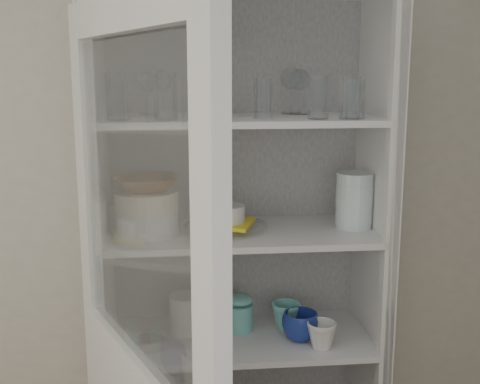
% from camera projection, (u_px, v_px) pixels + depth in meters
% --- Properties ---
extents(wall_back, '(3.60, 0.02, 2.60)m').
position_uv_depth(wall_back, '(183.00, 206.00, 2.33)').
color(wall_back, '#B2AFA0').
rests_on(wall_back, ground).
extents(pantry_cabinet, '(1.00, 0.45, 2.10)m').
position_uv_depth(pantry_cabinet, '(238.00, 308.00, 2.26)').
color(pantry_cabinet, beige).
rests_on(pantry_cabinet, floor).
extents(tumbler_0, '(0.09, 0.09, 0.15)m').
position_uv_depth(tumbler_0, '(118.00, 96.00, 1.89)').
color(tumbler_0, silver).
rests_on(tumbler_0, shelf_glass).
extents(tumbler_1, '(0.10, 0.10, 0.15)m').
position_uv_depth(tumbler_1, '(165.00, 96.00, 1.90)').
color(tumbler_1, silver).
rests_on(tumbler_1, shelf_glass).
extents(tumbler_2, '(0.08, 0.08, 0.13)m').
position_uv_depth(tumbler_2, '(197.00, 100.00, 1.88)').
color(tumbler_2, silver).
rests_on(tumbler_2, shelf_glass).
extents(tumbler_3, '(0.08, 0.08, 0.13)m').
position_uv_depth(tumbler_3, '(264.00, 99.00, 1.94)').
color(tumbler_3, silver).
rests_on(tumbler_3, shelf_glass).
extents(tumbler_4, '(0.08, 0.08, 0.14)m').
position_uv_depth(tumbler_4, '(318.00, 97.00, 1.94)').
color(tumbler_4, silver).
rests_on(tumbler_4, shelf_glass).
extents(tumbler_5, '(0.08, 0.08, 0.14)m').
position_uv_depth(tumbler_5, '(350.00, 98.00, 1.94)').
color(tumbler_5, silver).
rests_on(tumbler_5, shelf_glass).
extents(tumbler_6, '(0.08, 0.08, 0.13)m').
position_uv_depth(tumbler_6, '(356.00, 99.00, 1.95)').
color(tumbler_6, silver).
rests_on(tumbler_6, shelf_glass).
extents(tumbler_7, '(0.08, 0.08, 0.15)m').
position_uv_depth(tumbler_7, '(118.00, 94.00, 2.03)').
color(tumbler_7, silver).
rests_on(tumbler_7, shelf_glass).
extents(tumbler_8, '(0.10, 0.10, 0.15)m').
position_uv_depth(tumbler_8, '(209.00, 94.00, 2.01)').
color(tumbler_8, silver).
rests_on(tumbler_8, shelf_glass).
extents(tumbler_9, '(0.08, 0.08, 0.12)m').
position_uv_depth(tumbler_9, '(218.00, 98.00, 2.05)').
color(tumbler_9, silver).
rests_on(tumbler_9, shelf_glass).
extents(goblet_0, '(0.07, 0.07, 0.17)m').
position_uv_depth(goblet_0, '(148.00, 91.00, 2.12)').
color(goblet_0, silver).
rests_on(goblet_0, shelf_glass).
extents(goblet_1, '(0.07, 0.07, 0.16)m').
position_uv_depth(goblet_1, '(201.00, 93.00, 2.11)').
color(goblet_1, silver).
rests_on(goblet_1, shelf_glass).
extents(goblet_2, '(0.08, 0.08, 0.17)m').
position_uv_depth(goblet_2, '(300.00, 90.00, 2.16)').
color(goblet_2, silver).
rests_on(goblet_2, shelf_glass).
extents(goblet_3, '(0.08, 0.08, 0.18)m').
position_uv_depth(goblet_3, '(291.00, 88.00, 2.18)').
color(goblet_3, silver).
rests_on(goblet_3, shelf_glass).
extents(plate_stack_front, '(0.22, 0.22, 0.08)m').
position_uv_depth(plate_stack_front, '(147.00, 222.00, 2.07)').
color(plate_stack_front, silver).
rests_on(plate_stack_front, shelf_plates).
extents(plate_stack_back, '(0.21, 0.21, 0.08)m').
position_uv_depth(plate_stack_back, '(136.00, 212.00, 2.21)').
color(plate_stack_back, silver).
rests_on(plate_stack_back, shelf_plates).
extents(cream_bowl, '(0.26, 0.26, 0.07)m').
position_uv_depth(cream_bowl, '(147.00, 201.00, 2.06)').
color(cream_bowl, beige).
rests_on(cream_bowl, plate_stack_front).
extents(terracotta_bowl, '(0.24, 0.24, 0.05)m').
position_uv_depth(terracotta_bowl, '(146.00, 184.00, 2.04)').
color(terracotta_bowl, brown).
rests_on(terracotta_bowl, cream_bowl).
extents(glass_platter, '(0.36, 0.36, 0.02)m').
position_uv_depth(glass_platter, '(226.00, 227.00, 2.14)').
color(glass_platter, silver).
rests_on(glass_platter, shelf_plates).
extents(yellow_trivet, '(0.23, 0.23, 0.01)m').
position_uv_depth(yellow_trivet, '(226.00, 223.00, 2.13)').
color(yellow_trivet, yellow).
rests_on(yellow_trivet, glass_platter).
extents(white_ramekin, '(0.17, 0.17, 0.06)m').
position_uv_depth(white_ramekin, '(226.00, 213.00, 2.13)').
color(white_ramekin, silver).
rests_on(white_ramekin, yellow_trivet).
extents(grey_bowl_stack, '(0.13, 0.13, 0.20)m').
position_uv_depth(grey_bowl_stack, '(354.00, 200.00, 2.15)').
color(grey_bowl_stack, silver).
rests_on(grey_bowl_stack, shelf_plates).
extents(mug_blue, '(0.15, 0.15, 0.10)m').
position_uv_depth(mug_blue, '(300.00, 326.00, 2.16)').
color(mug_blue, navy).
rests_on(mug_blue, shelf_mugs).
extents(mug_teal, '(0.12, 0.12, 0.10)m').
position_uv_depth(mug_teal, '(286.00, 316.00, 2.25)').
color(mug_teal, teal).
rests_on(mug_teal, shelf_mugs).
extents(mug_white, '(0.13, 0.13, 0.10)m').
position_uv_depth(mug_white, '(321.00, 335.00, 2.10)').
color(mug_white, silver).
rests_on(mug_white, shelf_mugs).
extents(teal_jar, '(0.10, 0.10, 0.12)m').
position_uv_depth(teal_jar, '(240.00, 315.00, 2.24)').
color(teal_jar, teal).
rests_on(teal_jar, shelf_mugs).
extents(measuring_cups, '(0.10, 0.10, 0.04)m').
position_uv_depth(measuring_cups, '(149.00, 344.00, 2.10)').
color(measuring_cups, silver).
rests_on(measuring_cups, shelf_mugs).
extents(white_canister, '(0.13, 0.13, 0.14)m').
position_uv_depth(white_canister, '(186.00, 314.00, 2.23)').
color(white_canister, silver).
rests_on(white_canister, shelf_mugs).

